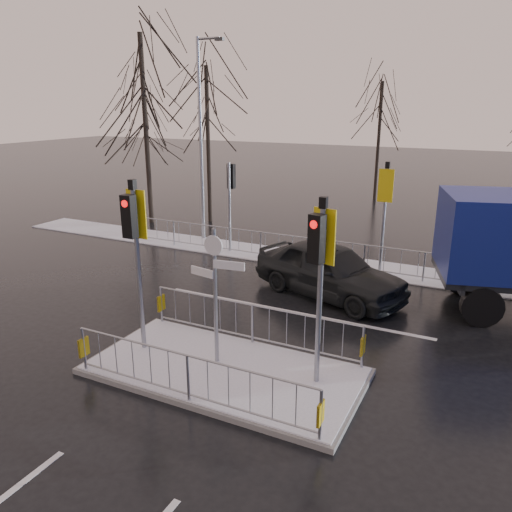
% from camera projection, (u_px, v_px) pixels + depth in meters
% --- Properties ---
extents(ground, '(120.00, 120.00, 0.00)m').
position_uv_depth(ground, '(224.00, 374.00, 11.02)').
color(ground, black).
rests_on(ground, ground).
extents(snow_verge, '(30.00, 2.00, 0.04)m').
position_uv_depth(snow_verge, '(341.00, 264.00, 18.37)').
color(snow_verge, white).
rests_on(snow_verge, ground).
extents(lane_markings, '(8.00, 11.38, 0.01)m').
position_uv_depth(lane_markings, '(217.00, 381.00, 10.73)').
color(lane_markings, silver).
rests_on(lane_markings, ground).
extents(traffic_island, '(6.00, 3.04, 4.15)m').
position_uv_depth(traffic_island, '(224.00, 357.00, 10.92)').
color(traffic_island, '#63625E').
rests_on(traffic_island, ground).
extents(far_kerb_fixtures, '(18.00, 0.65, 3.83)m').
position_uv_depth(far_kerb_fixtures, '(346.00, 242.00, 17.52)').
color(far_kerb_fixtures, '#8D929A').
rests_on(far_kerb_fixtures, ground).
extents(car_far_lane, '(5.27, 3.44, 1.67)m').
position_uv_depth(car_far_lane, '(330.00, 270.00, 15.22)').
color(car_far_lane, black).
rests_on(car_far_lane, ground).
extents(tree_near_a, '(4.75, 4.75, 8.97)m').
position_uv_depth(tree_near_a, '(144.00, 94.00, 23.09)').
color(tree_near_a, black).
rests_on(tree_near_a, ground).
extents(tree_near_b, '(4.00, 4.00, 7.55)m').
position_uv_depth(tree_near_b, '(207.00, 115.00, 23.59)').
color(tree_near_b, black).
rests_on(tree_near_b, ground).
extents(tree_near_c, '(3.50, 3.50, 6.61)m').
position_uv_depth(tree_near_c, '(146.00, 126.00, 26.55)').
color(tree_near_c, black).
rests_on(tree_near_c, ground).
extents(tree_far_a, '(3.75, 3.75, 7.08)m').
position_uv_depth(tree_far_a, '(380.00, 118.00, 29.26)').
color(tree_far_a, black).
rests_on(tree_far_a, ground).
extents(street_lamp_left, '(1.25, 0.18, 8.20)m').
position_uv_depth(street_lamp_left, '(202.00, 134.00, 20.55)').
color(street_lamp_left, '#8D929A').
rests_on(street_lamp_left, ground).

